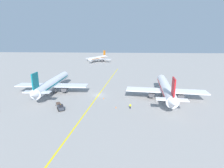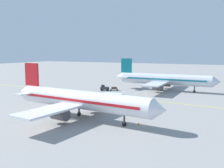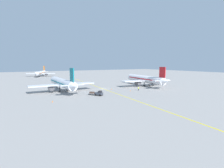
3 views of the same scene
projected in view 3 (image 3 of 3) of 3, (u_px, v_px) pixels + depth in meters
ground_plane at (103, 89)px, 84.40m from camera, size 400.00×400.00×0.00m
apron_yellow_centreline at (103, 89)px, 84.40m from camera, size 11.47×119.53×0.01m
airplane_at_gate at (62, 83)px, 76.76m from camera, size 28.05×35.43×10.60m
airplane_adjacent_stand at (145, 79)px, 94.61m from camera, size 28.38×35.55×10.60m
airplane_distant_taxiing at (41, 73)px, 160.07m from camera, size 25.04×30.49×9.54m
baggage_tug_dark at (99, 93)px, 66.66m from camera, size 2.87×3.34×2.11m
baggage_cart_trailing at (92, 93)px, 68.24m from camera, size 2.55×2.95×1.24m
ground_crew_worker at (139, 88)px, 79.33m from camera, size 0.58×0.23×1.68m
traffic_cone_near_nose at (130, 91)px, 77.44m from camera, size 0.32×0.32×0.55m
traffic_cone_mid_apron at (52, 101)px, 55.71m from camera, size 0.32×0.32×0.55m
traffic_cone_by_wingtip at (111, 89)px, 82.17m from camera, size 0.32×0.32×0.55m
traffic_cone_far_edge at (131, 83)px, 104.79m from camera, size 0.32×0.32×0.55m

